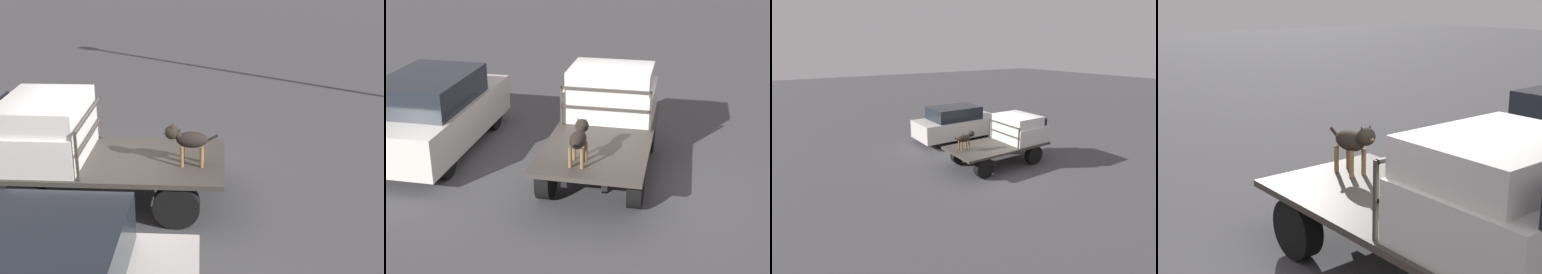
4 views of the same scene
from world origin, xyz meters
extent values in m
plane|color=#474749|center=(0.00, 0.00, 0.00)|extent=(80.00, 80.00, 0.00)
cylinder|color=black|center=(1.19, 0.77, 0.36)|extent=(0.73, 0.24, 0.73)
cylinder|color=black|center=(1.19, -0.77, 0.36)|extent=(0.73, 0.24, 0.73)
cylinder|color=black|center=(-1.19, 0.77, 0.36)|extent=(0.73, 0.24, 0.73)
cylinder|color=black|center=(-1.19, -0.77, 0.36)|extent=(0.73, 0.24, 0.73)
cube|color=black|center=(0.00, 0.33, 0.62)|extent=(3.53, 0.10, 0.18)
cube|color=black|center=(0.00, -0.33, 0.62)|extent=(3.53, 0.10, 0.18)
cube|color=#3D3833|center=(0.00, 0.00, 0.75)|extent=(3.84, 1.86, 0.08)
cube|color=silver|center=(1.11, 0.00, 1.10)|extent=(1.51, 1.74, 0.63)
cube|color=silver|center=(1.00, 0.00, 1.61)|extent=(1.29, 1.60, 0.39)
cube|color=black|center=(1.86, 0.00, 1.55)|extent=(0.02, 1.43, 0.29)
cube|color=#3D3833|center=(0.28, 0.85, 1.18)|extent=(0.04, 0.04, 0.78)
cube|color=#3D3833|center=(0.28, -0.85, 1.18)|extent=(0.04, 0.04, 0.78)
cube|color=#3D3833|center=(0.28, 0.00, 1.55)|extent=(0.04, 1.70, 0.04)
cube|color=#3D3833|center=(0.28, 0.00, 1.18)|extent=(0.04, 1.70, 0.04)
cylinder|color=brown|center=(-1.24, 0.27, 0.96)|extent=(0.06, 0.06, 0.35)
cylinder|color=brown|center=(-1.24, 0.07, 0.96)|extent=(0.06, 0.06, 0.35)
cylinder|color=brown|center=(-1.55, 0.27, 0.96)|extent=(0.06, 0.06, 0.35)
cylinder|color=brown|center=(-1.55, 0.07, 0.96)|extent=(0.06, 0.06, 0.35)
ellipsoid|color=black|center=(-1.39, 0.17, 1.22)|extent=(0.50, 0.26, 0.26)
sphere|color=brown|center=(-1.26, 0.17, 1.17)|extent=(0.12, 0.12, 0.12)
cylinder|color=black|center=(-1.18, 0.17, 1.29)|extent=(0.19, 0.14, 0.18)
sphere|color=black|center=(-1.07, 0.17, 1.34)|extent=(0.23, 0.23, 0.23)
cone|color=brown|center=(-0.98, 0.17, 1.32)|extent=(0.12, 0.12, 0.12)
cone|color=black|center=(-1.09, 0.23, 1.43)|extent=(0.06, 0.08, 0.10)
cone|color=black|center=(-1.09, 0.11, 1.43)|extent=(0.06, 0.08, 0.10)
cylinder|color=black|center=(-1.70, 0.17, 1.24)|extent=(0.22, 0.04, 0.15)
cylinder|color=black|center=(1.73, 4.27, 0.30)|extent=(0.60, 0.20, 0.60)
cylinder|color=black|center=(1.73, 2.81, 0.30)|extent=(0.60, 0.20, 0.60)
cylinder|color=black|center=(-0.84, 2.81, 0.30)|extent=(0.60, 0.20, 0.60)
cube|color=beige|center=(0.44, 3.54, 0.66)|extent=(4.13, 1.74, 0.81)
cube|color=#1E232B|center=(0.24, 3.54, 1.35)|extent=(2.27, 1.56, 0.58)
camera|label=1|loc=(-1.83, 7.97, 4.44)|focal=50.00mm
camera|label=2|loc=(-9.13, -1.46, 4.51)|focal=50.00mm
camera|label=3|loc=(-6.98, -8.36, 4.33)|focal=28.00mm
camera|label=4|loc=(3.72, -3.85, 2.99)|focal=50.00mm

